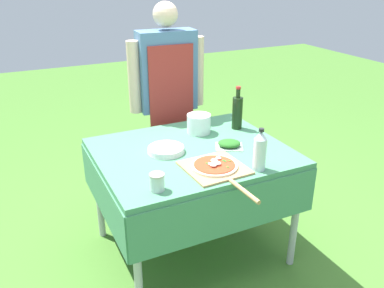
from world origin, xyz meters
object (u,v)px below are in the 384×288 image
sauce_jar (157,183)px  pizza_on_peel (216,168)px  person_cook (167,91)px  plate_stack (166,150)px  oil_bottle (237,112)px  water_bottle (260,150)px  prep_table (192,162)px  herb_container (229,144)px  mixing_tub (199,124)px

sauce_jar → pizza_on_peel: bearing=9.9°
person_cook → plate_stack: bearing=70.2°
oil_bottle → sauce_jar: bearing=-145.6°
water_bottle → sauce_jar: bearing=176.9°
prep_table → oil_bottle: size_ratio=3.88×
prep_table → herb_container: herb_container is taller
oil_bottle → herb_container: 0.35m
pizza_on_peel → water_bottle: size_ratio=2.38×
oil_bottle → mixing_tub: (-0.28, 0.05, -0.06)m
sauce_jar → plate_stack: bearing=62.0°
person_cook → oil_bottle: person_cook is taller
oil_bottle → mixing_tub: size_ratio=1.85×
oil_bottle → sauce_jar: size_ratio=3.29×
plate_stack → water_bottle: bearing=-48.7°
water_bottle → herb_container: 0.34m
pizza_on_peel → sauce_jar: 0.38m
person_cook → herb_container: bearing=101.0°
person_cook → mixing_tub: person_cook is taller
person_cook → plate_stack: size_ratio=6.99×
plate_stack → pizza_on_peel: bearing=-64.3°
pizza_on_peel → oil_bottle: (0.44, 0.49, 0.11)m
herb_container → plate_stack: 0.40m
prep_table → person_cook: person_cook is taller
pizza_on_peel → plate_stack: 0.38m
water_bottle → herb_container: (0.00, 0.33, -0.09)m
herb_container → plate_stack: size_ratio=0.93×
oil_bottle → plate_stack: (-0.60, -0.16, -0.10)m
water_bottle → plate_stack: water_bottle is taller
person_cook → sauce_jar: (-0.50, -1.07, -0.14)m
oil_bottle → plate_stack: oil_bottle is taller
mixing_tub → plate_stack: bearing=-148.1°
pizza_on_peel → herb_container: (0.22, 0.23, 0.01)m
pizza_on_peel → plate_stack: bearing=113.3°
prep_table → person_cook: size_ratio=0.74×
pizza_on_peel → water_bottle: 0.26m
pizza_on_peel → mixing_tub: size_ratio=3.61×
person_cook → mixing_tub: size_ratio=9.68×
water_bottle → sauce_jar: 0.60m
person_cook → water_bottle: 1.11m
person_cook → herb_container: person_cook is taller
oil_bottle → sauce_jar: 0.99m
prep_table → plate_stack: (-0.16, 0.04, 0.10)m
person_cook → plate_stack: person_cook is taller
herb_container → mixing_tub: bearing=101.1°
water_bottle → mixing_tub: size_ratio=1.51×
person_cook → mixing_tub: bearing=98.3°
pizza_on_peel → water_bottle: (0.22, -0.10, 0.10)m
person_cook → oil_bottle: (0.31, -0.51, -0.06)m
herb_container → sauce_jar: bearing=-153.6°
mixing_tub → pizza_on_peel: bearing=-106.9°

